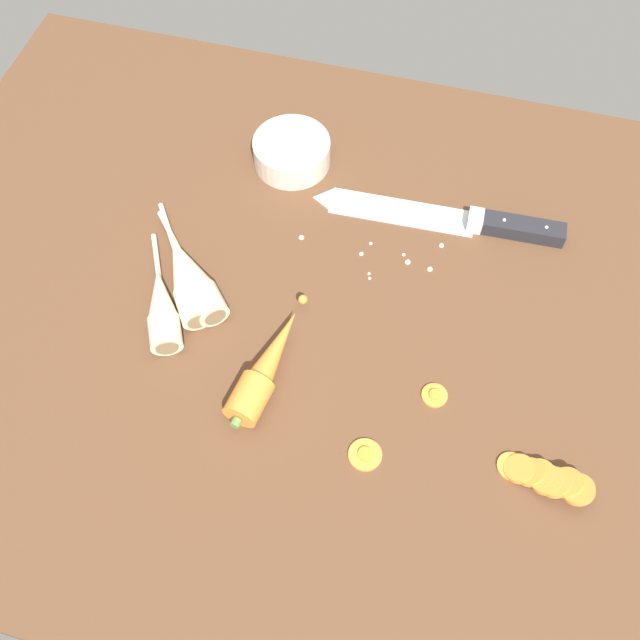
{
  "coord_description": "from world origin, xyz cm",
  "views": [
    {
      "loc": [
        12.0,
        -46.75,
        79.95
      ],
      "look_at": [
        0.0,
        -2.0,
        1.5
      ],
      "focal_mm": 41.22,
      "sensor_mm": 36.0,
      "label": 1
    }
  ],
  "objects_px": {
    "carrot_slice_stack": "(544,477)",
    "parsnip_mid_right": "(162,308)",
    "prep_bowl": "(292,151)",
    "chefs_knife": "(432,215)",
    "parsnip_front": "(185,280)",
    "carrot_slice_stray_near": "(435,395)",
    "parsnip_mid_left": "(196,280)",
    "carrot_slice_stray_mid": "(365,454)",
    "whole_carrot": "(266,368)"
  },
  "relations": [
    {
      "from": "carrot_slice_stack",
      "to": "parsnip_mid_right",
      "type": "bearing_deg",
      "value": 169.19
    },
    {
      "from": "prep_bowl",
      "to": "chefs_knife",
      "type": "bearing_deg",
      "value": -12.97
    },
    {
      "from": "parsnip_front",
      "to": "carrot_slice_stray_near",
      "type": "relative_size",
      "value": 5.77
    },
    {
      "from": "parsnip_mid_left",
      "to": "carrot_slice_stray_mid",
      "type": "height_order",
      "value": "parsnip_mid_left"
    },
    {
      "from": "carrot_slice_stray_near",
      "to": "prep_bowl",
      "type": "xyz_separation_m",
      "value": [
        -0.27,
        0.31,
        0.02
      ]
    },
    {
      "from": "carrot_slice_stray_near",
      "to": "carrot_slice_stack",
      "type": "bearing_deg",
      "value": -27.91
    },
    {
      "from": "whole_carrot",
      "to": "parsnip_mid_left",
      "type": "relative_size",
      "value": 1.22
    },
    {
      "from": "parsnip_mid_left",
      "to": "prep_bowl",
      "type": "xyz_separation_m",
      "value": [
        0.06,
        0.24,
        0.0
      ]
    },
    {
      "from": "chefs_knife",
      "to": "parsnip_mid_left",
      "type": "relative_size",
      "value": 2.2
    },
    {
      "from": "carrot_slice_stray_near",
      "to": "carrot_slice_stray_mid",
      "type": "height_order",
      "value": "same"
    },
    {
      "from": "whole_carrot",
      "to": "parsnip_front",
      "type": "relative_size",
      "value": 1.07
    },
    {
      "from": "parsnip_front",
      "to": "carrot_slice_stack",
      "type": "bearing_deg",
      "value": -16.48
    },
    {
      "from": "parsnip_mid_right",
      "to": "carrot_slice_stray_near",
      "type": "relative_size",
      "value": 5.47
    },
    {
      "from": "whole_carrot",
      "to": "parsnip_front",
      "type": "xyz_separation_m",
      "value": [
        -0.14,
        0.09,
        -0.0
      ]
    },
    {
      "from": "parsnip_mid_left",
      "to": "whole_carrot",
      "type": "bearing_deg",
      "value": -38.38
    },
    {
      "from": "chefs_knife",
      "to": "carrot_slice_stack",
      "type": "bearing_deg",
      "value": -60.87
    },
    {
      "from": "parsnip_front",
      "to": "chefs_knife",
      "type": "bearing_deg",
      "value": 34.41
    },
    {
      "from": "parsnip_front",
      "to": "parsnip_mid_left",
      "type": "bearing_deg",
      "value": 13.87
    },
    {
      "from": "prep_bowl",
      "to": "parsnip_mid_left",
      "type": "bearing_deg",
      "value": -103.44
    },
    {
      "from": "carrot_slice_stack",
      "to": "carrot_slice_stray_mid",
      "type": "height_order",
      "value": "carrot_slice_stack"
    },
    {
      "from": "whole_carrot",
      "to": "parsnip_front",
      "type": "height_order",
      "value": "whole_carrot"
    },
    {
      "from": "parsnip_mid_left",
      "to": "prep_bowl",
      "type": "relative_size",
      "value": 1.44
    },
    {
      "from": "parsnip_mid_right",
      "to": "chefs_knife",
      "type": "bearing_deg",
      "value": 39.11
    },
    {
      "from": "whole_carrot",
      "to": "carrot_slice_stray_mid",
      "type": "bearing_deg",
      "value": -26.01
    },
    {
      "from": "whole_carrot",
      "to": "parsnip_mid_right",
      "type": "relative_size",
      "value": 1.13
    },
    {
      "from": "parsnip_front",
      "to": "carrot_slice_stray_near",
      "type": "bearing_deg",
      "value": -11.45
    },
    {
      "from": "parsnip_mid_left",
      "to": "carrot_slice_stray_mid",
      "type": "bearing_deg",
      "value": -32.28
    },
    {
      "from": "parsnip_mid_right",
      "to": "carrot_slice_stack",
      "type": "bearing_deg",
      "value": -10.81
    },
    {
      "from": "carrot_slice_stray_mid",
      "to": "parsnip_mid_right",
      "type": "bearing_deg",
      "value": 158.24
    },
    {
      "from": "carrot_slice_stack",
      "to": "carrot_slice_stray_near",
      "type": "xyz_separation_m",
      "value": [
        -0.13,
        0.07,
        -0.01
      ]
    },
    {
      "from": "parsnip_mid_right",
      "to": "carrot_slice_stray_mid",
      "type": "height_order",
      "value": "parsnip_mid_right"
    },
    {
      "from": "carrot_slice_stray_mid",
      "to": "carrot_slice_stack",
      "type": "bearing_deg",
      "value": 6.4
    },
    {
      "from": "parsnip_front",
      "to": "prep_bowl",
      "type": "xyz_separation_m",
      "value": [
        0.07,
        0.25,
        0.0
      ]
    },
    {
      "from": "parsnip_mid_left",
      "to": "carrot_slice_stack",
      "type": "distance_m",
      "value": 0.48
    },
    {
      "from": "parsnip_mid_right",
      "to": "prep_bowl",
      "type": "relative_size",
      "value": 1.56
    },
    {
      "from": "whole_carrot",
      "to": "prep_bowl",
      "type": "height_order",
      "value": "whole_carrot"
    },
    {
      "from": "parsnip_front",
      "to": "parsnip_mid_right",
      "type": "bearing_deg",
      "value": -105.32
    },
    {
      "from": "parsnip_front",
      "to": "prep_bowl",
      "type": "distance_m",
      "value": 0.26
    },
    {
      "from": "chefs_knife",
      "to": "parsnip_mid_right",
      "type": "height_order",
      "value": "parsnip_mid_right"
    },
    {
      "from": "parsnip_mid_left",
      "to": "parsnip_mid_right",
      "type": "bearing_deg",
      "value": -117.51
    },
    {
      "from": "prep_bowl",
      "to": "parsnip_mid_right",
      "type": "bearing_deg",
      "value": -106.04
    },
    {
      "from": "parsnip_front",
      "to": "whole_carrot",
      "type": "bearing_deg",
      "value": -34.64
    },
    {
      "from": "chefs_knife",
      "to": "carrot_slice_stray_near",
      "type": "distance_m",
      "value": 0.27
    },
    {
      "from": "chefs_knife",
      "to": "parsnip_front",
      "type": "distance_m",
      "value": 0.35
    },
    {
      "from": "parsnip_front",
      "to": "prep_bowl",
      "type": "bearing_deg",
      "value": 73.82
    },
    {
      "from": "parsnip_front",
      "to": "prep_bowl",
      "type": "relative_size",
      "value": 1.64
    },
    {
      "from": "carrot_slice_stray_near",
      "to": "whole_carrot",
      "type": "bearing_deg",
      "value": -172.58
    },
    {
      "from": "carrot_slice_stray_mid",
      "to": "prep_bowl",
      "type": "height_order",
      "value": "prep_bowl"
    },
    {
      "from": "carrot_slice_stack",
      "to": "carrot_slice_stray_near",
      "type": "bearing_deg",
      "value": 152.09
    },
    {
      "from": "carrot_slice_stray_mid",
      "to": "parsnip_front",
      "type": "bearing_deg",
      "value": 149.5
    }
  ]
}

